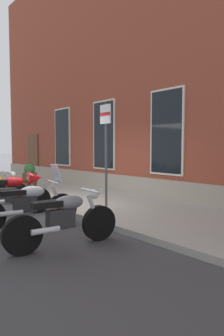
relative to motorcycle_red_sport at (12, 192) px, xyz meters
The scene contains 8 objects.
ground_plane 1.13m from the motorcycle_red_sport, 92.73° to the left, with size 140.00×140.00×0.00m, color #38383A.
sidewalk 2.59m from the motorcycle_red_sport, 91.05° to the left, with size 26.41×3.13×0.12m, color gray.
brick_pub_facade 8.91m from the motorcycle_red_sport, 90.34° to the left, with size 20.41×7.55×9.72m.
motorcycle_red_sport is the anchor object (origin of this frame).
motorcycle_silver_touring 1.36m from the motorcycle_red_sport, 14.32° to the right, with size 0.73×2.14×1.29m.
motorcycle_grey_naked 2.82m from the motorcycle_red_sport, ahead, with size 0.62×1.99×0.93m.
parking_sign 2.58m from the motorcycle_red_sport, 44.44° to the left, with size 0.36×0.07×2.55m.
barrel_planter 3.84m from the motorcycle_red_sport, 149.03° to the left, with size 0.55×0.55×0.92m.
Camera 1 is at (7.04, -3.75, 1.66)m, focal length 31.68 mm.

